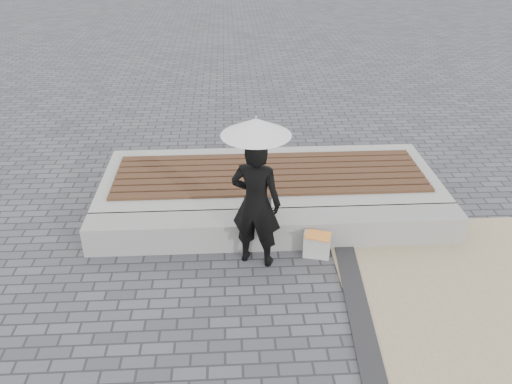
% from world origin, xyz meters
% --- Properties ---
extents(ground, '(80.00, 80.00, 0.00)m').
position_xyz_m(ground, '(0.00, 0.00, 0.00)').
color(ground, '#515157').
rests_on(ground, ground).
extents(edging_band, '(0.61, 5.20, 0.04)m').
position_xyz_m(edging_band, '(0.75, -0.50, 0.02)').
color(edging_band, '#28282A').
rests_on(edging_band, ground).
extents(seating_ledge, '(5.00, 0.45, 0.40)m').
position_xyz_m(seating_ledge, '(0.00, 1.60, 0.20)').
color(seating_ledge, gray).
rests_on(seating_ledge, ground).
extents(timber_platform, '(5.00, 2.00, 0.40)m').
position_xyz_m(timber_platform, '(0.00, 2.80, 0.20)').
color(timber_platform, '#A8A9A3').
rests_on(timber_platform, ground).
extents(timber_decking, '(4.60, 1.40, 0.04)m').
position_xyz_m(timber_decking, '(0.00, 2.80, 0.42)').
color(timber_decking, '#57351F').
rests_on(timber_decking, timber_platform).
extents(woman, '(0.72, 0.59, 1.69)m').
position_xyz_m(woman, '(-0.29, 1.19, 0.85)').
color(woman, black).
rests_on(woman, ground).
extents(parasol, '(0.80, 0.80, 1.02)m').
position_xyz_m(parasol, '(-0.29, 1.19, 1.83)').
color(parasol, '#BCBDC2').
rests_on(parasol, ground).
extents(handbag, '(0.36, 0.24, 0.24)m').
position_xyz_m(handbag, '(-0.24, 1.70, 0.52)').
color(handbag, black).
rests_on(handbag, seating_ledge).
extents(canvas_tote, '(0.36, 0.22, 0.35)m').
position_xyz_m(canvas_tote, '(0.49, 1.24, 0.18)').
color(canvas_tote, beige).
rests_on(canvas_tote, ground).
extents(magazine, '(0.37, 0.32, 0.01)m').
position_xyz_m(magazine, '(0.49, 1.19, 0.36)').
color(magazine, red).
rests_on(magazine, canvas_tote).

